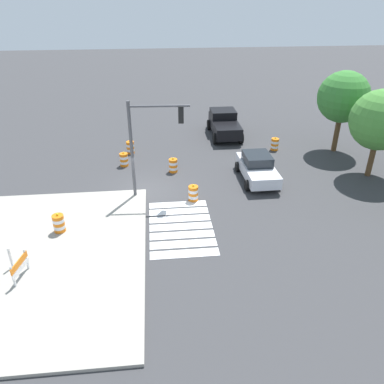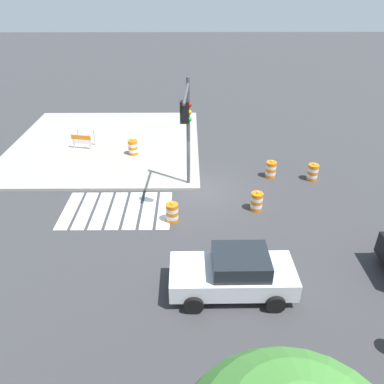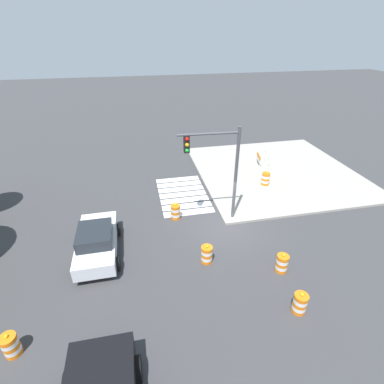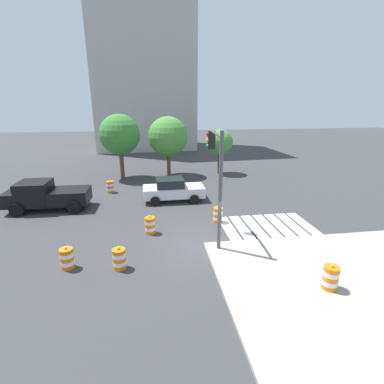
# 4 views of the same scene
# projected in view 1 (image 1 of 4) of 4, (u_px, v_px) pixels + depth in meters

# --- Properties ---
(ground_plane) EXTENTS (120.00, 120.00, 0.00)m
(ground_plane) POSITION_uv_depth(u_px,v_px,m) (146.00, 192.00, 22.75)
(ground_plane) COLOR #38383A
(sidewalk_corner) EXTENTS (12.00, 12.00, 0.15)m
(sidewalk_corner) POSITION_uv_depth(u_px,v_px,m) (10.00, 260.00, 16.92)
(sidewalk_corner) COLOR #9E998E
(sidewalk_corner) RESTS_ON ground
(crosswalk_stripes) EXTENTS (5.10, 3.20, 0.02)m
(crosswalk_stripes) POSITION_uv_depth(u_px,v_px,m) (181.00, 227.00, 19.41)
(crosswalk_stripes) COLOR silver
(crosswalk_stripes) RESTS_ON ground
(sports_car) EXTENTS (4.31, 2.16, 1.63)m
(sports_car) POSITION_uv_depth(u_px,v_px,m) (257.00, 167.00, 23.83)
(sports_car) COLOR silver
(sports_car) RESTS_ON ground
(pickup_truck) EXTENTS (5.16, 2.36, 1.92)m
(pickup_truck) POSITION_uv_depth(u_px,v_px,m) (224.00, 123.00, 31.06)
(pickup_truck) COLOR black
(pickup_truck) RESTS_ON ground
(traffic_barrel_near_corner) EXTENTS (0.56, 0.56, 1.02)m
(traffic_barrel_near_corner) POSITION_uv_depth(u_px,v_px,m) (173.00, 165.00, 24.98)
(traffic_barrel_near_corner) COLOR orange
(traffic_barrel_near_corner) RESTS_ON ground
(traffic_barrel_crosswalk_end) EXTENTS (0.56, 0.56, 1.02)m
(traffic_barrel_crosswalk_end) POSITION_uv_depth(u_px,v_px,m) (124.00, 160.00, 25.82)
(traffic_barrel_crosswalk_end) COLOR orange
(traffic_barrel_crosswalk_end) RESTS_ON ground
(traffic_barrel_median_near) EXTENTS (0.56, 0.56, 1.02)m
(traffic_barrel_median_near) POSITION_uv_depth(u_px,v_px,m) (130.00, 147.00, 27.77)
(traffic_barrel_median_near) COLOR orange
(traffic_barrel_median_near) RESTS_ON ground
(traffic_barrel_median_far) EXTENTS (0.56, 0.56, 1.02)m
(traffic_barrel_median_far) POSITION_uv_depth(u_px,v_px,m) (193.00, 193.00, 21.61)
(traffic_barrel_median_far) COLOR orange
(traffic_barrel_median_far) RESTS_ON ground
(traffic_barrel_far_curb) EXTENTS (0.56, 0.56, 1.02)m
(traffic_barrel_far_curb) POSITION_uv_depth(u_px,v_px,m) (275.00, 144.00, 28.34)
(traffic_barrel_far_curb) COLOR orange
(traffic_barrel_far_curb) RESTS_ON ground
(traffic_barrel_on_sidewalk) EXTENTS (0.56, 0.56, 1.02)m
(traffic_barrel_on_sidewalk) POSITION_uv_depth(u_px,v_px,m) (59.00, 223.00, 18.61)
(traffic_barrel_on_sidewalk) COLOR orange
(traffic_barrel_on_sidewalk) RESTS_ON sidewalk_corner
(construction_barricade) EXTENTS (1.36, 1.01, 1.00)m
(construction_barricade) POSITION_uv_depth(u_px,v_px,m) (16.00, 266.00, 15.57)
(construction_barricade) COLOR silver
(construction_barricade) RESTS_ON sidewalk_corner
(traffic_light_pole) EXTENTS (0.48, 3.29, 5.50)m
(traffic_light_pole) POSITION_uv_depth(u_px,v_px,m) (152.00, 133.00, 20.37)
(traffic_light_pole) COLOR #4C4C51
(traffic_light_pole) RESTS_ON sidewalk_corner
(street_tree_streetside_near) EXTENTS (3.68, 3.68, 5.55)m
(street_tree_streetside_near) POSITION_uv_depth(u_px,v_px,m) (381.00, 120.00, 22.96)
(street_tree_streetside_near) COLOR brown
(street_tree_streetside_near) RESTS_ON ground
(street_tree_streetside_mid) EXTENTS (3.59, 3.59, 5.81)m
(street_tree_streetside_mid) POSITION_uv_depth(u_px,v_px,m) (343.00, 97.00, 26.56)
(street_tree_streetside_mid) COLOR brown
(street_tree_streetside_mid) RESTS_ON ground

